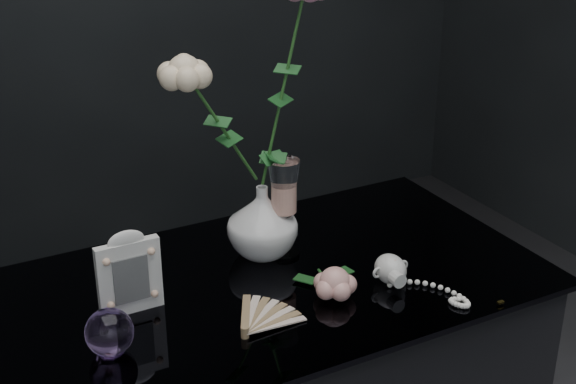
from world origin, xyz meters
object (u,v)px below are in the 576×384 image
vase (262,221)px  pearl_jar (391,268)px  picture_frame (129,272)px  loose_rose (335,283)px  paperweight (109,332)px  wine_glass (284,209)px

vase → pearl_jar: (0.16, -0.21, -0.04)m
picture_frame → loose_rose: (0.34, -0.13, -0.05)m
paperweight → vase: bearing=26.8°
loose_rose → pearl_jar: bearing=19.8°
vase → wine_glass: bearing=-30.9°
vase → pearl_jar: size_ratio=0.73×
pearl_jar → loose_rose: bearing=179.8°
loose_rose → paperweight: bearing=-163.1°
wine_glass → paperweight: wine_glass is taller
picture_frame → pearl_jar: picture_frame is taller
paperweight → pearl_jar: size_ratio=0.39×
paperweight → loose_rose: bearing=-3.2°
wine_glass → paperweight: bearing=-158.0°
wine_glass → picture_frame: size_ratio=1.28×
loose_rose → vase: bearing=121.6°
paperweight → picture_frame: bearing=56.7°
vase → loose_rose: bearing=-78.6°
vase → paperweight: vase is taller
vase → pearl_jar: vase is taller
vase → loose_rose: (0.04, -0.21, -0.04)m
wine_glass → paperweight: size_ratio=2.56×
wine_glass → loose_rose: wine_glass is taller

